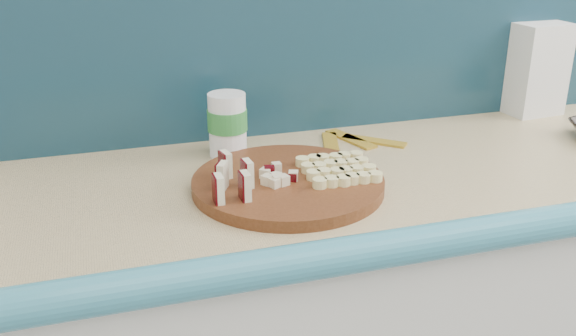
{
  "coord_description": "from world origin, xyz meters",
  "views": [
    {
      "loc": [
        -0.77,
        0.4,
        1.41
      ],
      "look_at": [
        -0.45,
        1.47,
        0.95
      ],
      "focal_mm": 40.0,
      "sensor_mm": 36.0,
      "label": 1
    }
  ],
  "objects": [
    {
      "name": "canister",
      "position": [
        -0.52,
        1.67,
        0.98
      ],
      "size": [
        0.08,
        0.08,
        0.14
      ],
      "rotation": [
        0.0,
        0.0,
        -0.38
      ],
      "color": "white",
      "rests_on": "kitchen_counter"
    },
    {
      "name": "banana_peel",
      "position": [
        -0.23,
        1.67,
        0.91
      ],
      "size": [
        0.2,
        0.17,
        0.01
      ],
      "rotation": [
        0.0,
        0.0,
        0.14
      ],
      "color": "gold",
      "rests_on": "kitchen_counter"
    },
    {
      "name": "banana_slices",
      "position": [
        -0.35,
        1.46,
        0.94
      ],
      "size": [
        0.14,
        0.14,
        0.02
      ],
      "color": "#FEF19B",
      "rests_on": "cutting_board"
    },
    {
      "name": "apple_chunks",
      "position": [
        -0.47,
        1.47,
        0.94
      ],
      "size": [
        0.06,
        0.06,
        0.02
      ],
      "color": "beige",
      "rests_on": "cutting_board"
    },
    {
      "name": "kitchen_counter",
      "position": [
        0.1,
        1.5,
        0.46
      ],
      "size": [
        2.2,
        0.63,
        0.91
      ],
      "color": "white",
      "rests_on": "ground"
    },
    {
      "name": "backsplash",
      "position": [
        0.1,
        1.79,
        1.16
      ],
      "size": [
        2.2,
        0.02,
        0.5
      ],
      "primitive_type": "cube",
      "color": "teal",
      "rests_on": "kitchen_counter"
    },
    {
      "name": "apple_wedges",
      "position": [
        -0.56,
        1.44,
        0.96
      ],
      "size": [
        0.08,
        0.14,
        0.05
      ],
      "color": "#F6EBC5",
      "rests_on": "cutting_board"
    },
    {
      "name": "flour_bag",
      "position": [
        0.3,
        1.75,
        1.03
      ],
      "size": [
        0.14,
        0.11,
        0.23
      ],
      "primitive_type": "cube",
      "rotation": [
        0.0,
        0.0,
        0.09
      ],
      "color": "white",
      "rests_on": "kitchen_counter"
    },
    {
      "name": "cutting_board",
      "position": [
        -0.45,
        1.47,
        0.92
      ],
      "size": [
        0.38,
        0.38,
        0.02
      ],
      "primitive_type": "cylinder",
      "rotation": [
        0.0,
        0.0,
        -0.04
      ],
      "color": "#4D2510",
      "rests_on": "kitchen_counter"
    }
  ]
}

